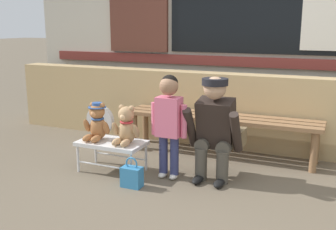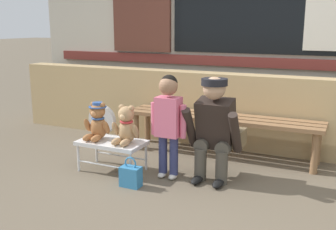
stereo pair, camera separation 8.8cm
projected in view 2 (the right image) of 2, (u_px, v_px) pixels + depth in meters
ground_plane at (216, 198)px, 3.28m from camera, size 60.00×60.00×0.00m
brick_low_wall at (258, 113)px, 4.44m from camera, size 6.38×0.25×0.85m
wooden_bench_long at (221, 122)px, 4.26m from camera, size 2.10×0.40×0.44m
small_display_bench at (112, 144)px, 3.83m from camera, size 0.64×0.36×0.30m
teddy_bear_with_hat at (97, 122)px, 3.85m from camera, size 0.28×0.27×0.36m
teddy_bear_plain at (126, 126)px, 3.72m from camera, size 0.28×0.26×0.36m
child_standing at (168, 115)px, 3.58m from camera, size 0.35×0.18×0.96m
adult_crouching at (216, 128)px, 3.58m from camera, size 0.50×0.49×0.95m
handbag_on_ground at (131, 176)px, 3.49m from camera, size 0.18×0.11×0.27m
floor_fan at (103, 126)px, 4.65m from camera, size 0.34×0.24×0.48m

